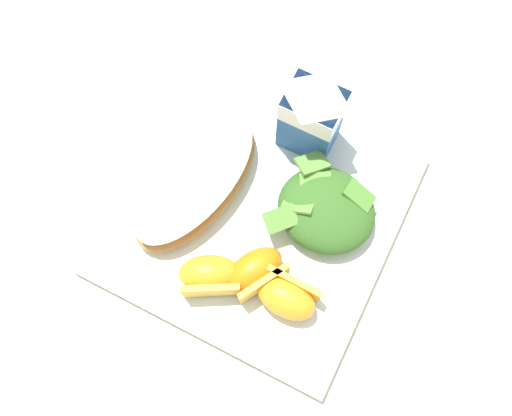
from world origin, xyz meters
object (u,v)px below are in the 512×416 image
(orange_wedge_middle, at_px, (256,271))
(cheesy_pizza_bread, at_px, (196,183))
(white_plate, at_px, (256,213))
(orange_wedge_front, at_px, (209,275))
(milk_carton, at_px, (312,113))
(orange_wedge_rear, at_px, (287,297))
(green_salad_pile, at_px, (326,210))

(orange_wedge_middle, bearing_deg, cheesy_pizza_bread, 150.57)
(white_plate, distance_m, orange_wedge_front, 0.09)
(white_plate, xyz_separation_m, milk_carton, (0.01, 0.10, 0.07))
(orange_wedge_front, distance_m, orange_wedge_rear, 0.08)
(milk_carton, relative_size, orange_wedge_front, 1.57)
(white_plate, height_order, orange_wedge_rear, orange_wedge_rear)
(cheesy_pizza_bread, distance_m, green_salad_pile, 0.13)
(cheesy_pizza_bread, bearing_deg, green_salad_pile, 14.47)
(white_plate, xyz_separation_m, cheesy_pizza_bread, (-0.07, -0.01, 0.03))
(white_plate, xyz_separation_m, orange_wedge_rear, (0.07, -0.07, 0.03))
(white_plate, distance_m, orange_wedge_rear, 0.10)
(milk_carton, bearing_deg, green_salad_pile, -53.69)
(cheesy_pizza_bread, xyz_separation_m, orange_wedge_middle, (0.10, -0.05, 0.00))
(green_salad_pile, bearing_deg, white_plate, -157.26)
(orange_wedge_front, bearing_deg, cheesy_pizza_bread, 126.39)
(cheesy_pizza_bread, distance_m, orange_wedge_middle, 0.11)
(green_salad_pile, bearing_deg, cheesy_pizza_bread, -165.53)
(white_plate, relative_size, orange_wedge_middle, 4.00)
(white_plate, xyz_separation_m, orange_wedge_middle, (0.03, -0.06, 0.03))
(green_salad_pile, xyz_separation_m, orange_wedge_rear, (0.00, -0.10, -0.00))
(cheesy_pizza_bread, relative_size, orange_wedge_middle, 2.60)
(orange_wedge_rear, bearing_deg, orange_wedge_front, -168.73)
(milk_carton, xyz_separation_m, orange_wedge_front, (-0.02, -0.18, -0.04))
(milk_carton, distance_m, orange_wedge_middle, 0.16)
(cheesy_pizza_bread, height_order, green_salad_pile, green_salad_pile)
(milk_carton, height_order, orange_wedge_middle, milk_carton)
(white_plate, bearing_deg, milk_carton, 82.84)
(green_salad_pile, xyz_separation_m, milk_carton, (-0.05, 0.07, 0.04))
(orange_wedge_rear, bearing_deg, orange_wedge_middle, 167.28)
(orange_wedge_rear, bearing_deg, milk_carton, 108.34)
(white_plate, distance_m, green_salad_pile, 0.08)
(white_plate, xyz_separation_m, green_salad_pile, (0.06, 0.03, 0.03))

